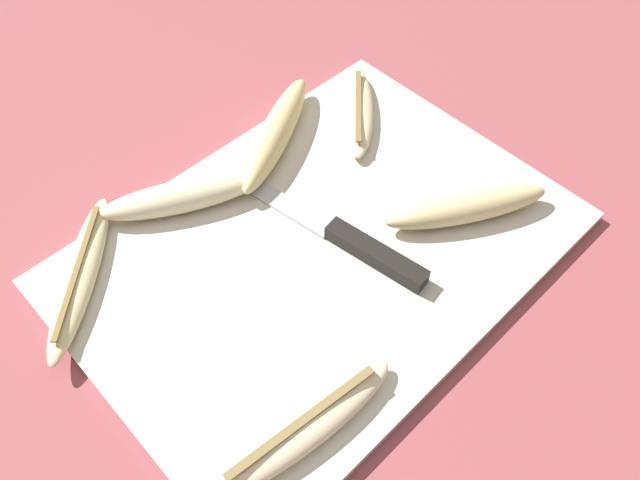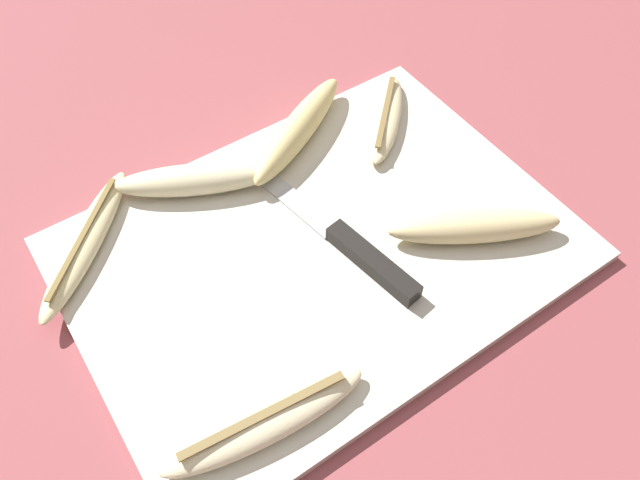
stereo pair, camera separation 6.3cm
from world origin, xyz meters
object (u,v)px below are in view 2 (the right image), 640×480
object	(u,v)px
banana_ripe_center	(474,226)
banana_bright_far	(264,420)
knife	(354,248)
banana_cream_curved	(385,118)
banana_soft_right	(85,242)
banana_golden_short	(298,129)
banana_pale_long	(194,180)

from	to	relation	value
banana_ripe_center	banana_bright_far	distance (m)	0.29
knife	banana_ripe_center	distance (m)	0.12
banana_cream_curved	banana_ripe_center	bearing A→B (deg)	-98.47
banana_cream_curved	banana_soft_right	world-z (taller)	same
banana_bright_far	banana_ripe_center	bearing A→B (deg)	10.28
banana_cream_curved	knife	bearing A→B (deg)	-136.75
knife	banana_bright_far	bearing A→B (deg)	-157.67
knife	banana_bright_far	size ratio (longest dim) A/B	1.37
knife	banana_soft_right	size ratio (longest dim) A/B	1.61
banana_bright_far	banana_soft_right	size ratio (longest dim) A/B	1.18
banana_golden_short	banana_bright_far	bearing A→B (deg)	-127.84
banana_ripe_center	banana_bright_far	xyz separation A→B (m)	(-0.28, -0.05, -0.00)
knife	banana_soft_right	world-z (taller)	banana_soft_right
banana_golden_short	banana_pale_long	world-z (taller)	banana_golden_short
knife	banana_soft_right	xyz separation A→B (m)	(-0.22, 0.16, 0.00)
knife	banana_golden_short	world-z (taller)	banana_golden_short
knife	banana_pale_long	bearing A→B (deg)	110.34
banana_soft_right	banana_ripe_center	bearing A→B (deg)	-31.96
banana_golden_short	banana_soft_right	distance (m)	0.26
banana_ripe_center	banana_golden_short	bearing A→B (deg)	108.34
banana_golden_short	banana_pale_long	size ratio (longest dim) A/B	1.09
banana_bright_far	banana_golden_short	bearing A→B (deg)	52.16
banana_bright_far	banana_pale_long	bearing A→B (deg)	74.57
banana_soft_right	banana_bright_far	bearing A→B (deg)	-78.24
banana_pale_long	banana_ripe_center	bearing A→B (deg)	-46.45
banana_ripe_center	banana_golden_short	distance (m)	0.23
knife	banana_cream_curved	world-z (taller)	banana_cream_curved
knife	banana_ripe_center	world-z (taller)	banana_ripe_center
banana_bright_far	banana_golden_short	distance (m)	0.34
banana_cream_curved	banana_soft_right	bearing A→B (deg)	175.96
banana_ripe_center	banana_soft_right	xyz separation A→B (m)	(-0.33, 0.21, -0.01)
banana_golden_short	banana_soft_right	xyz separation A→B (m)	(-0.26, -0.01, -0.01)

